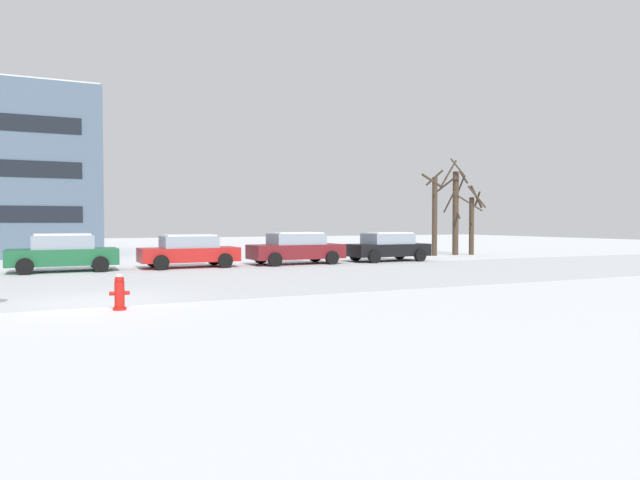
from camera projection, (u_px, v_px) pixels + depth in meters
name	position (u px, v px, depth m)	size (l,w,h in m)	color
ground_plane	(88.00, 303.00, 13.90)	(120.00, 120.00, 0.00)	white
road_surface	(84.00, 286.00, 17.39)	(80.00, 9.66, 0.00)	silver
fire_hydrant	(119.00, 292.00, 12.71)	(0.44, 0.30, 0.82)	red
parked_car_green	(63.00, 253.00, 22.61)	(4.19, 2.21, 1.53)	#1E6038
parked_car_red	(189.00, 251.00, 24.67)	(4.28, 2.17, 1.45)	red
parked_car_maroon	(296.00, 248.00, 26.68)	(4.52, 2.19, 1.52)	maroon
parked_car_black	(388.00, 247.00, 28.75)	(4.27, 2.17, 1.48)	black
tree_far_mid	(456.00, 210.00, 34.23)	(1.52, 1.54, 5.89)	#423326
tree_far_left	(471.00, 220.00, 34.39)	(1.84, 2.45, 4.25)	#423326
tree_far_right	(435.00, 211.00, 33.42)	(2.04, 2.19, 5.18)	#423326
building_far_left	(2.00, 175.00, 34.60)	(11.06, 11.49, 9.85)	slate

